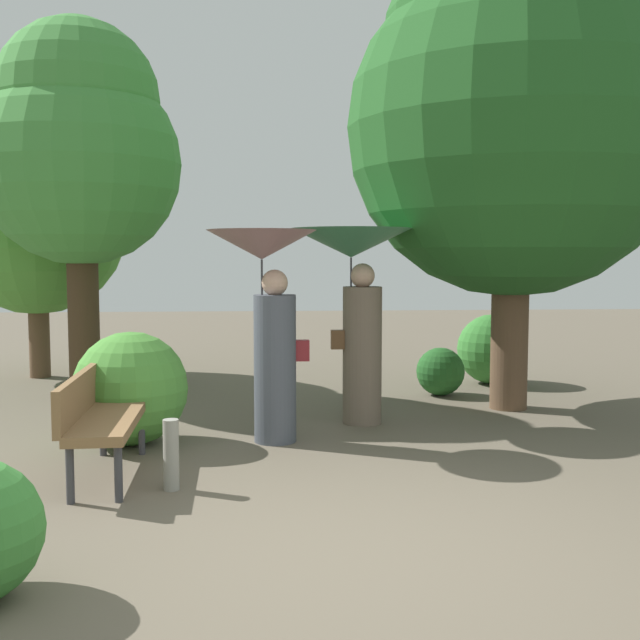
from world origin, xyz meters
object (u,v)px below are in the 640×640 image
at_px(person_left, 268,299).
at_px(tree_near_left, 35,212).
at_px(park_bench, 98,414).
at_px(path_marker_post, 171,455).
at_px(tree_near_right, 514,104).
at_px(person_right, 355,282).
at_px(tree_mid_left, 79,145).

relative_size(person_left, tree_near_left, 0.53).
height_order(park_bench, path_marker_post, park_bench).
relative_size(person_left, tree_near_right, 0.36).
bearing_deg(person_left, person_right, -57.94).
xyz_separation_m(person_left, tree_mid_left, (-2.33, 2.66, 1.78)).
height_order(person_left, tree_mid_left, tree_mid_left).
height_order(tree_mid_left, path_marker_post, tree_mid_left).
bearing_deg(tree_near_left, person_right, -38.76).
relative_size(tree_mid_left, path_marker_post, 8.65).
bearing_deg(tree_near_left, tree_near_right, -24.21).
bearing_deg(person_right, tree_mid_left, 52.45).
bearing_deg(person_right, tree_near_right, -78.13).
distance_m(person_left, park_bench, 1.94).
bearing_deg(tree_near_right, path_marker_post, -141.14).
bearing_deg(path_marker_post, person_right, 52.99).
bearing_deg(tree_near_left, tree_mid_left, -56.49).
xyz_separation_m(tree_near_left, tree_near_right, (6.13, -2.76, 1.08)).
distance_m(park_bench, tree_near_right, 5.69).
xyz_separation_m(park_bench, tree_near_right, (4.18, 2.47, 2.98)).
height_order(park_bench, tree_near_left, tree_near_left).
bearing_deg(tree_mid_left, tree_near_right, -13.77).
bearing_deg(tree_mid_left, person_left, -48.77).
bearing_deg(person_left, path_marker_post, 145.77).
bearing_deg(park_bench, path_marker_post, -124.45).
distance_m(tree_near_left, tree_mid_left, 1.95).
relative_size(park_bench, tree_near_right, 0.27).
distance_m(park_bench, path_marker_post, 0.78).
relative_size(person_right, tree_near_right, 0.37).
xyz_separation_m(park_bench, tree_mid_left, (-0.96, 3.73, 2.65)).
height_order(tree_near_left, path_marker_post, tree_near_left).
relative_size(person_left, path_marker_post, 3.71).
bearing_deg(tree_mid_left, person_right, -30.42).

